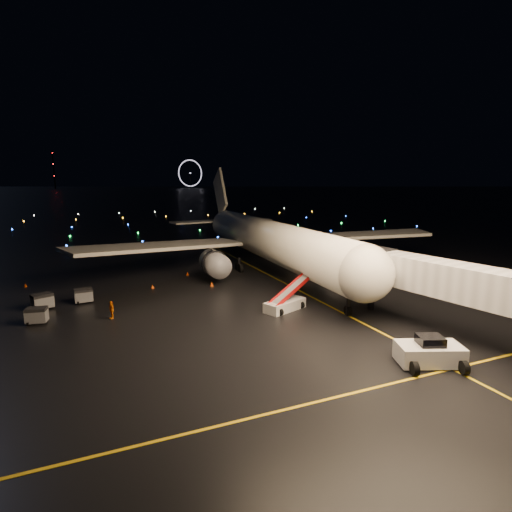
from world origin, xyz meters
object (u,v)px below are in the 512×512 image
(airliner, at_px, (260,217))
(baggage_cart_2, at_px, (37,316))
(pushback_tug, at_px, (429,350))
(baggage_cart_0, at_px, (84,296))
(crew_c, at_px, (111,310))
(baggage_cart_1, at_px, (42,302))
(belt_loader, at_px, (285,295))

(airliner, xyz_separation_m, baggage_cart_2, (-29.78, -15.00, -7.26))
(pushback_tug, bearing_deg, baggage_cart_2, 164.25)
(airliner, xyz_separation_m, baggage_cart_0, (-25.67, -9.49, -7.24))
(airliner, bearing_deg, baggage_cart_2, -151.19)
(crew_c, bearing_deg, airliner, 107.94)
(pushback_tug, height_order, baggage_cart_2, pushback_tug)
(baggage_cart_0, distance_m, baggage_cart_1, 4.11)
(baggage_cart_2, bearing_deg, baggage_cart_1, 98.88)
(pushback_tug, height_order, crew_c, pushback_tug)
(airliner, xyz_separation_m, crew_c, (-23.10, -16.29, -7.12))
(baggage_cart_0, bearing_deg, pushback_tug, -53.12)
(pushback_tug, relative_size, belt_loader, 0.66)
(pushback_tug, distance_m, baggage_cart_0, 35.66)
(belt_loader, relative_size, crew_c, 3.85)
(belt_loader, bearing_deg, baggage_cart_0, 128.49)
(airliner, height_order, belt_loader, airliner)
(pushback_tug, xyz_separation_m, baggage_cart_1, (-27.78, 25.77, -0.27))
(pushback_tug, distance_m, belt_loader, 16.07)
(baggage_cart_0, height_order, baggage_cart_2, baggage_cart_0)
(belt_loader, xyz_separation_m, crew_c, (-17.04, 4.28, -0.79))
(belt_loader, bearing_deg, baggage_cart_2, 144.74)
(belt_loader, relative_size, baggage_cart_1, 3.55)
(belt_loader, distance_m, baggage_cart_0, 22.54)
(baggage_cart_0, xyz_separation_m, baggage_cart_1, (-4.03, -0.82, 0.05))
(crew_c, bearing_deg, baggage_cart_1, -149.45)
(belt_loader, height_order, baggage_cart_0, belt_loader)
(belt_loader, bearing_deg, airliner, 51.56)
(airliner, relative_size, baggage_cart_2, 31.13)
(airliner, relative_size, pushback_tug, 12.22)
(baggage_cart_1, bearing_deg, belt_loader, -46.40)
(belt_loader, distance_m, baggage_cart_2, 24.39)
(belt_loader, relative_size, baggage_cart_0, 3.76)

